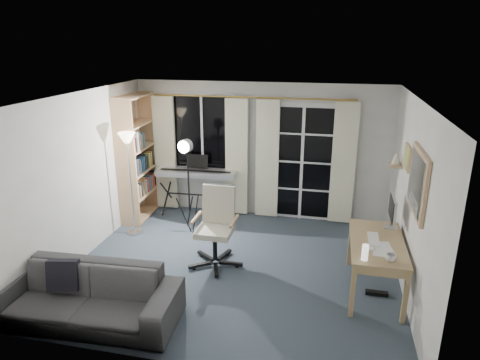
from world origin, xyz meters
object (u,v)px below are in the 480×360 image
(studio_light, at_px, (186,157))
(desk, at_px, (377,248))
(torchiere_lamp, at_px, (128,153))
(monitor, at_px, (392,210))
(bookshelf, at_px, (135,161))
(sofa, at_px, (84,288))
(keyboard_piano, at_px, (196,174))
(office_chair, at_px, (217,219))
(mug, at_px, (391,257))

(studio_light, height_order, desk, studio_light)
(torchiere_lamp, xyz_separation_m, monitor, (3.97, -0.48, -0.41))
(studio_light, distance_m, monitor, 3.20)
(bookshelf, xyz_separation_m, torchiere_lamp, (0.24, -0.70, 0.33))
(desk, bearing_deg, sofa, -157.58)
(desk, xyz_separation_m, sofa, (-3.27, -1.34, -0.19))
(bookshelf, bearing_deg, keyboard_piano, 12.67)
(bookshelf, xyz_separation_m, monitor, (4.20, -1.17, -0.08))
(torchiere_lamp, height_order, office_chair, torchiere_lamp)
(desk, xyz_separation_m, monitor, (0.20, 0.45, 0.35))
(office_chair, bearing_deg, mug, -19.93)
(keyboard_piano, bearing_deg, studio_light, -85.41)
(mug, bearing_deg, office_chair, 160.10)
(keyboard_piano, height_order, office_chair, office_chair)
(sofa, bearing_deg, bookshelf, 101.29)
(torchiere_lamp, relative_size, mug, 14.90)
(keyboard_piano, relative_size, monitor, 2.88)
(mug, bearing_deg, monitor, 84.19)
(keyboard_piano, distance_m, sofa, 3.28)
(office_chair, relative_size, monitor, 2.24)
(keyboard_piano, bearing_deg, bookshelf, -167.14)
(torchiere_lamp, relative_size, studio_light, 1.05)
(bookshelf, bearing_deg, desk, -24.59)
(keyboard_piano, distance_m, desk, 3.55)
(desk, bearing_deg, bookshelf, 158.03)
(torchiere_lamp, height_order, mug, torchiere_lamp)
(bookshelf, relative_size, mug, 19.24)
(torchiere_lamp, distance_m, studio_light, 0.91)
(monitor, bearing_deg, desk, -113.54)
(office_chair, bearing_deg, sofa, -123.73)
(keyboard_piano, distance_m, office_chair, 1.79)
(office_chair, bearing_deg, bookshelf, 144.72)
(torchiere_lamp, bearing_deg, studio_light, 15.66)
(sofa, bearing_deg, office_chair, 53.65)
(bookshelf, distance_m, office_chair, 2.29)
(sofa, bearing_deg, mug, 11.42)
(studio_light, height_order, office_chair, studio_light)
(keyboard_piano, xyz_separation_m, sofa, (-0.28, -3.25, -0.37))
(keyboard_piano, height_order, mug, keyboard_piano)
(mug, height_order, sofa, sofa)
(office_chair, bearing_deg, keyboard_piano, 117.50)
(sofa, bearing_deg, torchiere_lamp, 99.78)
(studio_light, bearing_deg, office_chair, -37.79)
(mug, bearing_deg, keyboard_piano, 142.12)
(monitor, bearing_deg, studio_light, 166.98)
(office_chair, bearing_deg, monitor, 3.16)
(keyboard_piano, distance_m, studio_light, 0.90)
(torchiere_lamp, height_order, monitor, torchiere_lamp)
(studio_light, xyz_separation_m, sofa, (-0.37, -2.51, -0.88))
(monitor, bearing_deg, torchiere_lamp, 173.25)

